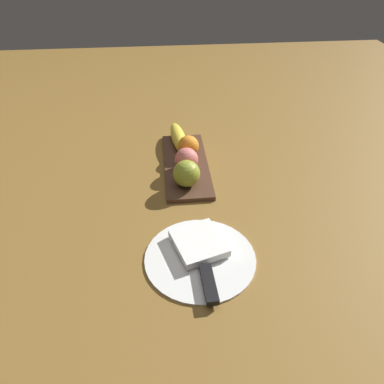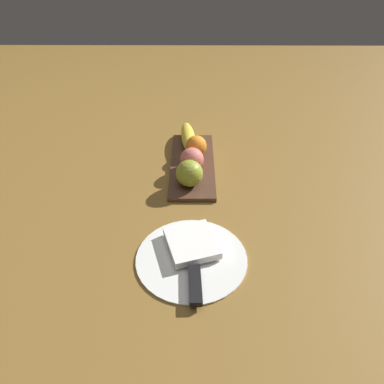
% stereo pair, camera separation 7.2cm
% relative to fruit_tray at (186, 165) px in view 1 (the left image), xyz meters
% --- Properties ---
extents(ground_plane, '(2.40, 2.40, 0.00)m').
position_rel_fruit_tray_xyz_m(ground_plane, '(-0.02, 0.01, -0.01)').
color(ground_plane, brown).
extents(fruit_tray, '(0.32, 0.12, 0.01)m').
position_rel_fruit_tray_xyz_m(fruit_tray, '(0.00, 0.00, 0.00)').
color(fruit_tray, '#513526').
rests_on(fruit_tray, ground_plane).
extents(apple, '(0.07, 0.07, 0.07)m').
position_rel_fruit_tray_xyz_m(apple, '(-0.10, 0.01, 0.04)').
color(apple, olive).
rests_on(apple, fruit_tray).
extents(banana, '(0.19, 0.06, 0.04)m').
position_rel_fruit_tray_xyz_m(banana, '(0.11, 0.02, 0.03)').
color(banana, yellow).
rests_on(banana, fruit_tray).
extents(orange_near_apple, '(0.06, 0.06, 0.06)m').
position_rel_fruit_tray_xyz_m(orange_near_apple, '(0.04, -0.01, 0.04)').
color(orange_near_apple, orange).
rests_on(orange_near_apple, fruit_tray).
extents(peach, '(0.06, 0.06, 0.06)m').
position_rel_fruit_tray_xyz_m(peach, '(-0.03, 0.00, 0.04)').
color(peach, '#D86B65').
rests_on(peach, fruit_tray).
extents(dinner_plate, '(0.23, 0.23, 0.01)m').
position_rel_fruit_tray_xyz_m(dinner_plate, '(-0.35, 0.00, -0.00)').
color(dinner_plate, white).
rests_on(dinner_plate, ground_plane).
extents(folded_napkin, '(0.13, 0.13, 0.02)m').
position_rel_fruit_tray_xyz_m(folded_napkin, '(-0.32, 0.00, 0.01)').
color(folded_napkin, white).
rests_on(folded_napkin, dinner_plate).
extents(knife, '(0.18, 0.03, 0.01)m').
position_rel_fruit_tray_xyz_m(knife, '(-0.41, -0.01, 0.01)').
color(knife, silver).
rests_on(knife, dinner_plate).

